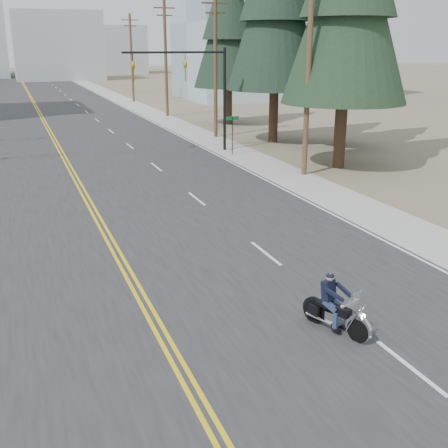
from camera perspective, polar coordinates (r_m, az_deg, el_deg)
road at (r=75.51m, az=-18.65°, el=11.38°), size 20.00×200.00×0.01m
sidewalk_right at (r=76.84m, az=-9.90°, el=12.12°), size 3.00×200.00×0.01m
traffic_mast_right at (r=39.07m, az=-2.80°, el=14.45°), size 7.10×0.26×7.00m
street_sign at (r=38.12m, az=0.86°, el=9.65°), size 0.90×0.06×2.62m
utility_pole_b at (r=32.15m, az=8.59°, el=15.45°), size 2.20×0.30×11.50m
utility_pole_c at (r=45.85m, az=-0.87°, el=15.94°), size 2.20×0.30×11.00m
utility_pole_d at (r=60.16m, az=-5.94°, el=16.51°), size 2.20×0.30×11.50m
utility_pole_e at (r=76.71m, az=-9.37°, el=16.43°), size 2.20×0.30×11.00m
glass_building at (r=82.94m, az=4.60°, el=19.63°), size 24.00×16.00×20.00m
haze_bldg_b at (r=130.58m, az=-16.57°, el=16.95°), size 18.00×14.00×14.00m
haze_bldg_c at (r=122.91m, az=-0.19°, el=18.57°), size 16.00×12.00×18.00m
haze_bldg_e at (r=157.63m, az=-10.91°, el=16.99°), size 14.00×14.00×12.00m
motorcyclist at (r=14.86m, az=11.38°, el=-8.02°), size 1.51×2.17×1.56m
conifer_mid at (r=42.26m, az=12.39°, el=21.19°), size 6.53×6.53×17.41m
conifer_far at (r=53.64m, az=0.47°, el=20.60°), size 6.41×6.41×17.17m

